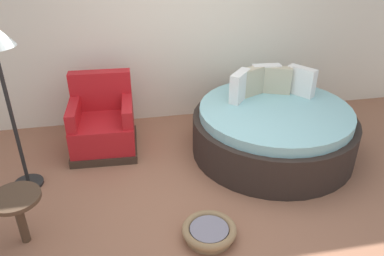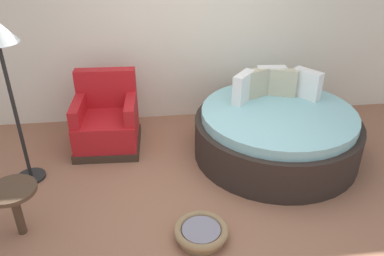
% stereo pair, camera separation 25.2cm
% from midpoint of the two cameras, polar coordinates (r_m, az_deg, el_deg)
% --- Properties ---
extents(ground_plane, '(8.00, 8.00, 0.02)m').
position_cam_midpoint_polar(ground_plane, '(4.18, 3.09, -10.48)').
color(ground_plane, '#936047').
extents(back_wall, '(8.00, 0.12, 3.08)m').
position_cam_midpoint_polar(back_wall, '(5.34, -0.28, 17.11)').
color(back_wall, silver).
rests_on(back_wall, ground_plane).
extents(round_daybed, '(1.99, 1.99, 0.97)m').
position_cam_midpoint_polar(round_daybed, '(4.87, 13.72, -0.54)').
color(round_daybed, '#2D231E').
rests_on(round_daybed, ground_plane).
extents(red_armchair, '(0.83, 0.83, 0.94)m').
position_cam_midpoint_polar(red_armchair, '(5.00, -11.02, 0.87)').
color(red_armchair, '#38281E').
rests_on(red_armchair, ground_plane).
extents(pet_basket, '(0.51, 0.51, 0.13)m').
position_cam_midpoint_polar(pet_basket, '(3.70, 3.37, -15.11)').
color(pet_basket, '#8E704C').
rests_on(pet_basket, ground_plane).
extents(side_table, '(0.44, 0.44, 0.52)m').
position_cam_midpoint_polar(side_table, '(3.82, -23.15, -9.35)').
color(side_table, '#473323').
rests_on(side_table, ground_plane).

